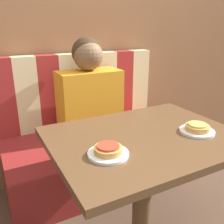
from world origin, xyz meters
name	(u,v)px	position (x,y,z in m)	size (l,w,h in m)	color
wall_back	(70,15)	(0.00, 1.01, 1.30)	(7.00, 0.05, 2.60)	brown
booth_seat	(91,160)	(0.00, 0.69, 0.24)	(1.26, 0.53, 0.48)	maroon
booth_backrest	(79,89)	(0.00, 0.91, 0.75)	(1.26, 0.10, 0.55)	maroon
dining_table	(144,154)	(0.00, 0.00, 0.62)	(0.91, 0.70, 0.73)	brown
person	(89,90)	(0.00, 0.69, 0.80)	(0.44, 0.24, 0.68)	orange
plate_left	(108,154)	(-0.25, -0.09, 0.73)	(0.17, 0.17, 0.01)	white
plate_right	(197,131)	(0.25, -0.09, 0.73)	(0.17, 0.17, 0.01)	white
pizza_left	(108,149)	(-0.25, -0.09, 0.75)	(0.12, 0.12, 0.03)	#C68E47
pizza_right	(197,127)	(0.25, -0.09, 0.75)	(0.12, 0.12, 0.03)	#C68E47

